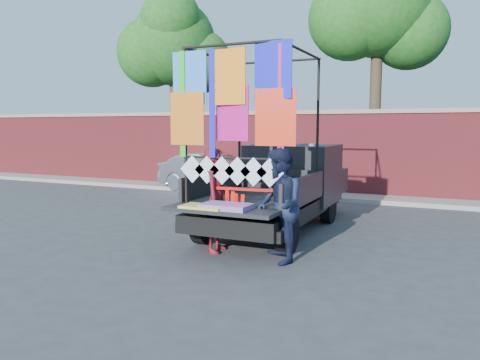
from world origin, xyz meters
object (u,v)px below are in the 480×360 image
at_px(pickup_truck, 285,185).
at_px(woman, 216,200).
at_px(man, 279,205).
at_px(sedan, 213,173).

distance_m(pickup_truck, woman, 2.53).
height_order(woman, man, man).
height_order(sedan, man, man).
relative_size(pickup_truck, man, 3.01).
distance_m(sedan, man, 8.06).
bearing_deg(pickup_truck, woman, -97.61).
bearing_deg(sedan, man, -133.66).
height_order(sedan, woman, woman).
bearing_deg(sedan, pickup_truck, -124.62).
xyz_separation_m(pickup_truck, woman, (-0.34, -2.51, 0.02)).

